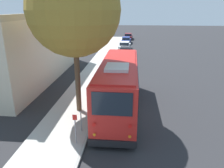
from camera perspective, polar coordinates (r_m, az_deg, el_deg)
The scene contains 13 objects.
ground_plane at distance 14.40m, azimuth 3.32°, elevation -8.24°, with size 160.00×160.00×0.00m, color #28282B.
sidewalk_slab at distance 14.87m, azimuth -10.40°, elevation -7.27°, with size 80.00×3.04×0.15m, color #B2AFA8.
curb_strip at distance 14.54m, azimuth -4.30°, elevation -7.64°, with size 80.00×0.14×0.15m, color #9D9A94.
shuttle_bus at distance 14.57m, azimuth 1.80°, elevation 0.21°, with size 9.80×2.58×3.52m.
parked_sedan_gray at distance 25.95m, azimuth 2.26°, elevation 5.79°, with size 4.28×1.88×1.32m.
parked_sedan_black at distance 31.90m, azimuth 3.53°, elevation 8.31°, with size 4.27×1.79×1.32m.
parked_sedan_white at distance 37.32m, azimuth 3.32°, elevation 9.91°, with size 4.41×1.95×1.32m.
parked_sedan_blue at distance 44.20m, azimuth 3.73°, elevation 11.31°, with size 4.35×1.87×1.27m.
parked_sedan_maroon at distance 50.22m, azimuth 4.28°, elevation 12.28°, with size 4.52×1.89×1.31m.
street_tree at distance 13.61m, azimuth -9.86°, elevation 20.10°, with size 5.47×5.47×9.93m.
sign_post_near at distance 11.17m, azimuth -9.53°, elevation -11.48°, with size 0.06×0.22×1.60m.
sign_post_far at distance 12.30m, azimuth -8.05°, elevation -9.54°, with size 0.06×0.06×1.20m.
building_backdrop at distance 23.16m, azimuth -22.28°, elevation 8.65°, with size 16.56×6.54×6.27m.
Camera 1 is at (-12.77, -0.38, 6.63)m, focal length 35.00 mm.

